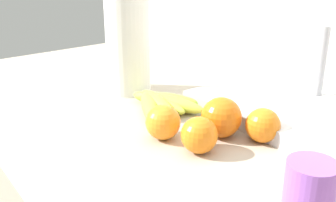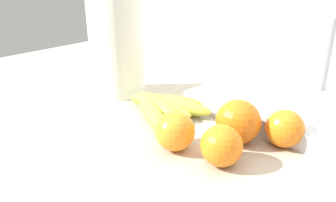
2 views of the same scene
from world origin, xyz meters
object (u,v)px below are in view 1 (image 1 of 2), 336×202
at_px(orange_far_right, 221,117).
at_px(orange_back_right, 199,135).
at_px(sink_basin, 290,110).
at_px(orange_front, 263,125).
at_px(orange_back_left, 163,122).
at_px(mug, 309,191).
at_px(paper_towel_roll, 128,39).
at_px(banana_bunch, 159,103).

bearing_deg(orange_far_right, orange_back_right, -72.29).
bearing_deg(sink_basin, orange_far_right, -97.24).
height_order(orange_front, orange_back_left, orange_back_left).
relative_size(orange_back_right, orange_back_left, 0.98).
bearing_deg(mug, paper_towel_roll, 172.55).
distance_m(orange_back_right, orange_back_left, 0.09).
relative_size(orange_far_right, paper_towel_roll, 0.27).
relative_size(banana_bunch, sink_basin, 0.48).
bearing_deg(sink_basin, orange_back_left, -106.33).
xyz_separation_m(banana_bunch, sink_basin, (0.21, 0.21, 0.00)).
relative_size(banana_bunch, orange_back_right, 2.85).
bearing_deg(paper_towel_roll, sink_basin, 28.00).
bearing_deg(orange_far_right, sink_basin, 82.76).
bearing_deg(sink_basin, banana_bunch, -135.05).
distance_m(orange_front, orange_far_right, 0.08).
bearing_deg(orange_back_right, orange_far_right, 107.71).
distance_m(orange_front, sink_basin, 0.15).
height_order(sink_basin, mug, sink_basin).
height_order(orange_far_right, orange_back_right, orange_far_right).
height_order(orange_far_right, orange_back_left, orange_far_right).
bearing_deg(paper_towel_roll, banana_bunch, -5.23).
distance_m(banana_bunch, orange_back_left, 0.15).
height_order(paper_towel_roll, sink_basin, paper_towel_roll).
xyz_separation_m(orange_far_right, orange_back_right, (0.03, -0.08, -0.01)).
xyz_separation_m(orange_front, paper_towel_roll, (-0.42, -0.06, 0.11)).
distance_m(orange_front, mug, 0.24).
bearing_deg(orange_back_right, sink_basin, 90.31).
distance_m(orange_back_left, sink_basin, 0.31).
relative_size(orange_far_right, orange_back_left, 1.16).
relative_size(banana_bunch, orange_far_right, 2.42).
bearing_deg(orange_front, paper_towel_roll, -172.44).
bearing_deg(orange_far_right, orange_back_left, -121.26).
height_order(banana_bunch, orange_back_right, orange_back_right).
bearing_deg(paper_towel_roll, orange_back_right, -11.44).
xyz_separation_m(orange_far_right, orange_back_left, (-0.06, -0.10, -0.01)).
xyz_separation_m(banana_bunch, orange_back_left, (0.13, -0.08, 0.02)).
xyz_separation_m(sink_basin, mug, (0.25, -0.28, 0.03)).
xyz_separation_m(banana_bunch, orange_back_right, (0.22, -0.06, 0.02)).
bearing_deg(orange_far_right, orange_front, 36.50).
xyz_separation_m(orange_back_right, orange_back_left, (-0.09, -0.02, 0.00)).
bearing_deg(orange_far_right, paper_towel_roll, -179.08).
distance_m(orange_back_left, paper_towel_roll, 0.32).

